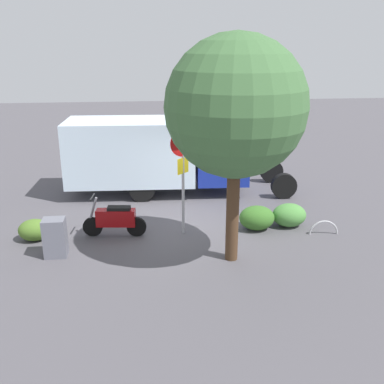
# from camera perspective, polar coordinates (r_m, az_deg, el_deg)

# --- Properties ---
(ground_plane) EXTENTS (60.00, 60.00, 0.00)m
(ground_plane) POSITION_cam_1_polar(r_m,az_deg,el_deg) (13.26, -0.85, -4.72)
(ground_plane) COLOR #4D4A50
(box_truck_near) EXTENTS (8.18, 2.57, 2.68)m
(box_truck_near) POSITION_cam_1_polar(r_m,az_deg,el_deg) (16.05, -4.24, 5.19)
(box_truck_near) COLOR black
(box_truck_near) RESTS_ON ground
(motorcycle) EXTENTS (1.81, 0.56, 1.20)m
(motorcycle) POSITION_cam_1_polar(r_m,az_deg,el_deg) (12.77, -9.81, -3.43)
(motorcycle) COLOR black
(motorcycle) RESTS_ON ground
(stop_sign) EXTENTS (0.71, 0.33, 3.06)m
(stop_sign) POSITION_cam_1_polar(r_m,az_deg,el_deg) (12.27, -1.17, 3.42)
(stop_sign) COLOR #9E9EA3
(stop_sign) RESTS_ON ground
(street_tree) EXTENTS (3.32, 3.32, 5.53)m
(street_tree) POSITION_cam_1_polar(r_m,az_deg,el_deg) (10.39, 5.65, 10.76)
(street_tree) COLOR #47301E
(street_tree) RESTS_ON ground
(utility_cabinet) EXTENTS (0.57, 0.46, 1.02)m
(utility_cabinet) POSITION_cam_1_polar(r_m,az_deg,el_deg) (11.97, -17.20, -5.63)
(utility_cabinet) COLOR slate
(utility_cabinet) RESTS_ON ground
(bike_rack_hoop) EXTENTS (0.85, 0.11, 0.85)m
(bike_rack_hoop) POSITION_cam_1_polar(r_m,az_deg,el_deg) (13.45, 16.52, -5.21)
(bike_rack_hoop) COLOR #B7B7BC
(bike_rack_hoop) RESTS_ON ground
(shrub_near_sign) EXTENTS (1.05, 0.86, 0.71)m
(shrub_near_sign) POSITION_cam_1_polar(r_m,az_deg,el_deg) (13.23, 8.33, -3.31)
(shrub_near_sign) COLOR #376925
(shrub_near_sign) RESTS_ON ground
(shrub_mid_verge) EXTENTS (1.02, 0.84, 0.70)m
(shrub_mid_verge) POSITION_cam_1_polar(r_m,az_deg,el_deg) (13.64, 12.37, -2.91)
(shrub_mid_verge) COLOR #4A873D
(shrub_mid_verge) RESTS_ON ground
(shrub_by_tree) EXTENTS (0.88, 0.72, 0.60)m
(shrub_by_tree) POSITION_cam_1_polar(r_m,az_deg,el_deg) (13.18, -19.60, -4.61)
(shrub_by_tree) COLOR #4D7228
(shrub_by_tree) RESTS_ON ground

